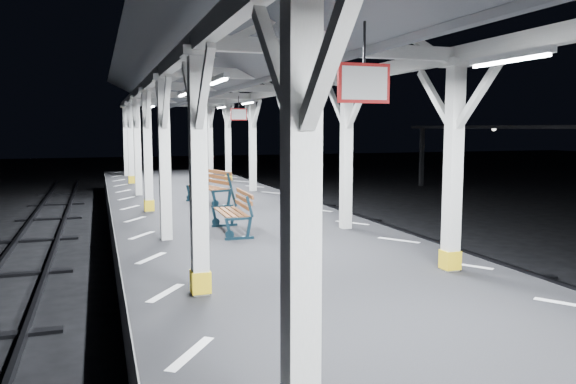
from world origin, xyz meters
TOP-DOWN VIEW (x-y plane):
  - platform at (0.00, 0.00)m, footprint 6.00×50.00m
  - hazard_stripes_left at (-2.45, 0.00)m, footprint 1.00×48.00m
  - hazard_stripes_right at (2.45, 0.00)m, footprint 1.00×48.00m
  - canopy at (0.00, -0.02)m, footprint 5.40×49.00m
  - bench_mid at (-0.48, 6.30)m, footprint 0.67×1.68m
  - bench_far at (-0.07, 11.09)m, footprint 1.12×1.95m

SIDE VIEW (x-z plane):
  - platform at x=0.00m, z-range 0.00..1.00m
  - hazard_stripes_left at x=-2.45m, z-range 1.00..1.01m
  - hazard_stripes_right at x=2.45m, z-range 1.00..1.01m
  - bench_mid at x=-0.48m, z-range 1.03..1.93m
  - bench_far at x=-0.07m, z-range 1.03..2.03m
  - canopy at x=0.00m, z-range 2.23..6.88m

